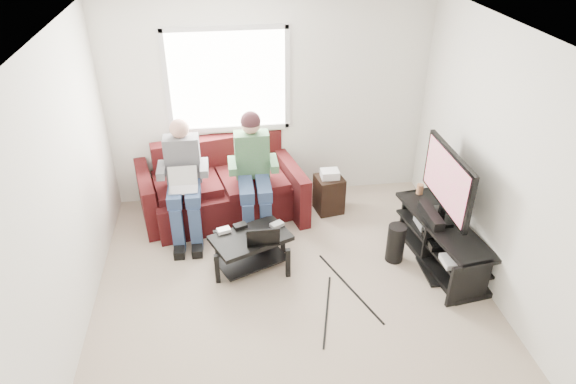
{
  "coord_description": "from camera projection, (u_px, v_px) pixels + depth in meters",
  "views": [
    {
      "loc": [
        -0.59,
        -3.75,
        3.61
      ],
      "look_at": [
        0.01,
        0.6,
        0.98
      ],
      "focal_mm": 32.0,
      "sensor_mm": 36.0,
      "label": 1
    }
  ],
  "objects": [
    {
      "name": "person_right",
      "position": [
        253.0,
        166.0,
        5.92
      ],
      "size": [
        0.4,
        0.71,
        1.43
      ],
      "color": "navy",
      "rests_on": "sofa"
    },
    {
      "name": "window",
      "position": [
        228.0,
        81.0,
        6.13
      ],
      "size": [
        1.48,
        0.04,
        1.28
      ],
      "color": "white",
      "rests_on": "wall_back"
    },
    {
      "name": "soundbar",
      "position": [
        431.0,
        215.0,
        5.57
      ],
      "size": [
        0.12,
        0.5,
        0.1
      ],
      "primitive_type": "cube",
      "color": "black",
      "rests_on": "tv_stand"
    },
    {
      "name": "coffee_table",
      "position": [
        251.0,
        244.0,
        5.51
      ],
      "size": [
        0.93,
        0.77,
        0.4
      ],
      "color": "black",
      "rests_on": "floor"
    },
    {
      "name": "console_black",
      "position": [
        443.0,
        240.0,
        5.58
      ],
      "size": [
        0.38,
        0.3,
        0.07
      ],
      "primitive_type": "cube",
      "color": "black",
      "rests_on": "tv_stand"
    },
    {
      "name": "wall_back",
      "position": [
        269.0,
        102.0,
        6.36
      ],
      "size": [
        4.5,
        0.0,
        4.5
      ],
      "primitive_type": "plane",
      "rotation": [
        1.57,
        0.0,
        0.0
      ],
      "color": "white",
      "rests_on": "floor"
    },
    {
      "name": "controller_b",
      "position": [
        240.0,
        226.0,
        5.59
      ],
      "size": [
        0.16,
        0.13,
        0.04
      ],
      "primitive_type": "cube",
      "rotation": [
        0.0,
        0.0,
        0.36
      ],
      "color": "black",
      "rests_on": "coffee_table"
    },
    {
      "name": "tv_stand",
      "position": [
        441.0,
        243.0,
        5.66
      ],
      "size": [
        0.64,
        1.52,
        0.49
      ],
      "color": "black",
      "rests_on": "floor"
    },
    {
      "name": "controller_a",
      "position": [
        224.0,
        230.0,
        5.51
      ],
      "size": [
        0.16,
        0.13,
        0.04
      ],
      "primitive_type": "cube",
      "rotation": [
        0.0,
        0.0,
        0.3
      ],
      "color": "silver",
      "rests_on": "coffee_table"
    },
    {
      "name": "controller_c",
      "position": [
        277.0,
        225.0,
        5.61
      ],
      "size": [
        0.17,
        0.15,
        0.04
      ],
      "primitive_type": "cube",
      "rotation": [
        0.0,
        0.0,
        0.54
      ],
      "color": "gray",
      "rests_on": "coffee_table"
    },
    {
      "name": "subwoofer",
      "position": [
        396.0,
        243.0,
        5.65
      ],
      "size": [
        0.2,
        0.2,
        0.45
      ],
      "primitive_type": "cylinder",
      "color": "black",
      "rests_on": "floor"
    },
    {
      "name": "console_white",
      "position": [
        457.0,
        261.0,
        5.28
      ],
      "size": [
        0.3,
        0.22,
        0.06
      ],
      "primitive_type": "cube",
      "color": "silver",
      "rests_on": "tv_stand"
    },
    {
      "name": "wall_right",
      "position": [
        513.0,
        180.0,
        4.68
      ],
      "size": [
        0.0,
        4.5,
        4.5
      ],
      "primitive_type": "plane",
      "rotation": [
        1.57,
        0.0,
        -1.57
      ],
      "color": "white",
      "rests_on": "floor"
    },
    {
      "name": "end_table",
      "position": [
        329.0,
        193.0,
        6.5
      ],
      "size": [
        0.32,
        0.32,
        0.58
      ],
      "color": "black",
      "rests_on": "floor"
    },
    {
      "name": "tv",
      "position": [
        447.0,
        182.0,
        5.37
      ],
      "size": [
        0.12,
        1.1,
        0.81
      ],
      "color": "black",
      "rests_on": "tv_stand"
    },
    {
      "name": "laptop_black",
      "position": [
        262.0,
        230.0,
        5.34
      ],
      "size": [
        0.4,
        0.33,
        0.24
      ],
      "primitive_type": null,
      "rotation": [
        0.0,
        0.0,
        0.32
      ],
      "color": "black",
      "rests_on": "coffee_table"
    },
    {
      "name": "laptop_silver",
      "position": [
        183.0,
        184.0,
        5.7
      ],
      "size": [
        0.37,
        0.29,
        0.24
      ],
      "primitive_type": null,
      "rotation": [
        0.0,
        0.0,
        0.26
      ],
      "color": "silver",
      "rests_on": "person_left"
    },
    {
      "name": "wall_left",
      "position": [
        56.0,
        212.0,
        4.22
      ],
      "size": [
        0.0,
        4.5,
        4.5
      ],
      "primitive_type": "plane",
      "rotation": [
        1.57,
        0.0,
        1.57
      ],
      "color": "white",
      "rests_on": "floor"
    },
    {
      "name": "console_grey",
      "position": [
        431.0,
        222.0,
        5.87
      ],
      "size": [
        0.34,
        0.26,
        0.08
      ],
      "primitive_type": "cube",
      "color": "gray",
      "rests_on": "tv_stand"
    },
    {
      "name": "sofa",
      "position": [
        221.0,
        190.0,
        6.41
      ],
      "size": [
        2.14,
        1.25,
        0.92
      ],
      "color": "#431110",
      "rests_on": "floor"
    },
    {
      "name": "floor",
      "position": [
        295.0,
        306.0,
        5.12
      ],
      "size": [
        4.5,
        4.5,
        0.0
      ],
      "primitive_type": "plane",
      "color": "#C3AD97",
      "rests_on": "ground"
    },
    {
      "name": "person_left",
      "position": [
        183.0,
        176.0,
        5.84
      ],
      "size": [
        0.4,
        0.7,
        1.38
      ],
      "color": "navy",
      "rests_on": "sofa"
    },
    {
      "name": "keyboard_floor",
      "position": [
        430.0,
        271.0,
        5.56
      ],
      "size": [
        0.17,
        0.5,
        0.03
      ],
      "primitive_type": "cube",
      "rotation": [
        0.0,
        0.0,
        -0.02
      ],
      "color": "black",
      "rests_on": "floor"
    },
    {
      "name": "ceiling",
      "position": [
        298.0,
        45.0,
        3.78
      ],
      "size": [
        4.5,
        4.5,
        0.0
      ],
      "primitive_type": "plane",
      "rotation": [
        3.14,
        0.0,
        0.0
      ],
      "color": "white",
      "rests_on": "wall_back"
    },
    {
      "name": "drink_cup",
      "position": [
        420.0,
        189.0,
        6.02
      ],
      "size": [
        0.08,
        0.08,
        0.12
      ],
      "primitive_type": "cylinder",
      "color": "#B2744C",
      "rests_on": "tv_stand"
    }
  ]
}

